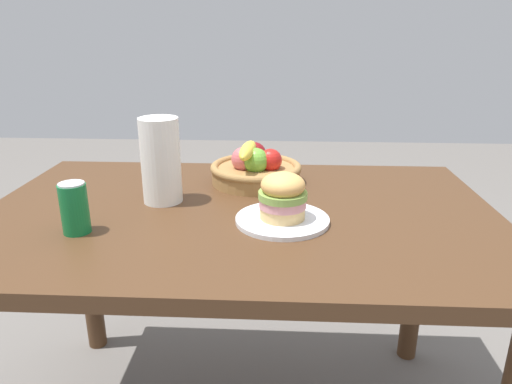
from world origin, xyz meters
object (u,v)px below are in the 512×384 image
(plate, at_px, (282,220))
(paper_towel_roll, at_px, (161,161))
(fruit_basket, at_px, (255,168))
(sandwich, at_px, (283,196))
(soda_can, at_px, (74,208))

(plate, height_order, paper_towel_roll, paper_towel_roll)
(plate, height_order, fruit_basket, fruit_basket)
(plate, relative_size, fruit_basket, 0.83)
(plate, height_order, sandwich, sandwich)
(sandwich, xyz_separation_m, paper_towel_roll, (-0.34, 0.13, 0.05))
(sandwich, xyz_separation_m, fruit_basket, (-0.09, 0.32, -0.02))
(sandwich, relative_size, fruit_basket, 0.43)
(soda_can, bearing_deg, paper_towel_roll, 54.88)
(fruit_basket, bearing_deg, plate, -74.91)
(plate, bearing_deg, paper_towel_roll, 158.39)
(soda_can, relative_size, paper_towel_roll, 0.53)
(plate, bearing_deg, sandwich, -45.00)
(sandwich, height_order, fruit_basket, fruit_basket)
(plate, distance_m, paper_towel_roll, 0.38)
(soda_can, bearing_deg, sandwich, 10.13)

